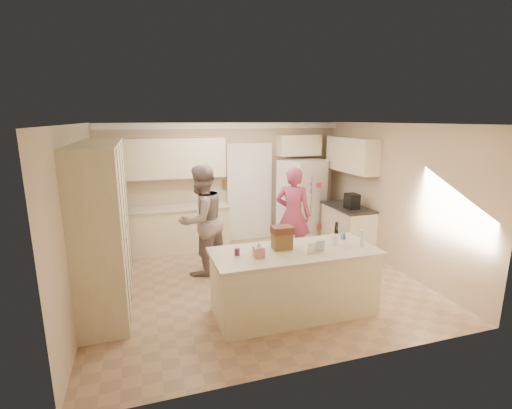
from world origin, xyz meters
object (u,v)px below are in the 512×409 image
object	(u,v)px
island_base	(294,283)
teen_boy	(202,220)
dollhouse_body	(282,241)
tissue_box	(259,252)
teen_girl	(293,215)
refrigerator	(302,200)
utensil_crock	(336,239)
coffee_maker	(352,201)

from	to	relation	value
island_base	teen_boy	xyz separation A→B (m)	(-0.99, 1.77, 0.52)
dollhouse_body	tissue_box	bearing A→B (deg)	-153.43
teen_boy	teen_girl	distance (m)	1.73
island_base	teen_girl	distance (m)	2.01
refrigerator	utensil_crock	distance (m)	3.05
coffee_maker	tissue_box	size ratio (longest dim) A/B	2.14
refrigerator	dollhouse_body	xyz separation A→B (m)	(-1.60, -2.89, 0.14)
island_base	teen_girl	size ratio (longest dim) A/B	1.21
utensil_crock	teen_girl	bearing A→B (deg)	86.98
teen_girl	coffee_maker	bearing A→B (deg)	-142.02
tissue_box	island_base	bearing A→B (deg)	10.30
tissue_box	teen_boy	bearing A→B (deg)	103.14
coffee_maker	dollhouse_body	size ratio (longest dim) A/B	1.15
island_base	teen_boy	size ratio (longest dim) A/B	1.14
coffee_maker	teen_boy	world-z (taller)	teen_boy
refrigerator	tissue_box	distance (m)	3.69
dollhouse_body	teen_boy	xyz separation A→B (m)	(-0.84, 1.67, -0.07)
teen_boy	teen_girl	xyz separation A→B (m)	(1.73, 0.04, -0.05)
teen_boy	tissue_box	bearing A→B (deg)	69.34
refrigerator	teen_boy	world-z (taller)	teen_boy
island_base	dollhouse_body	bearing A→B (deg)	146.31
coffee_maker	tissue_box	xyz separation A→B (m)	(-2.60, -2.00, -0.07)
refrigerator	coffee_maker	size ratio (longest dim) A/B	6.00
coffee_maker	utensil_crock	bearing A→B (deg)	-127.12
refrigerator	coffee_maker	world-z (taller)	refrigerator
utensil_crock	teen_boy	distance (m)	2.37
tissue_box	utensil_crock	bearing A→B (deg)	7.13
coffee_maker	tissue_box	distance (m)	3.28
refrigerator	island_base	distance (m)	3.36
island_base	teen_girl	xyz separation A→B (m)	(0.74, 1.81, 0.47)
refrigerator	teen_boy	size ratio (longest dim) A/B	0.93
refrigerator	teen_girl	distance (m)	1.38
dollhouse_body	teen_girl	bearing A→B (deg)	62.42
island_base	teen_boy	distance (m)	2.09
tissue_box	dollhouse_body	size ratio (longest dim) A/B	0.54
refrigerator	utensil_crock	xyz separation A→B (m)	(-0.80, -2.94, 0.10)
utensil_crock	dollhouse_body	bearing A→B (deg)	176.42
utensil_crock	tissue_box	world-z (taller)	utensil_crock
utensil_crock	tissue_box	bearing A→B (deg)	-172.87
dollhouse_body	teen_girl	xyz separation A→B (m)	(0.89, 1.71, -0.12)
utensil_crock	teen_girl	xyz separation A→B (m)	(0.09, 1.76, -0.09)
utensil_crock	coffee_maker	bearing A→B (deg)	52.88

